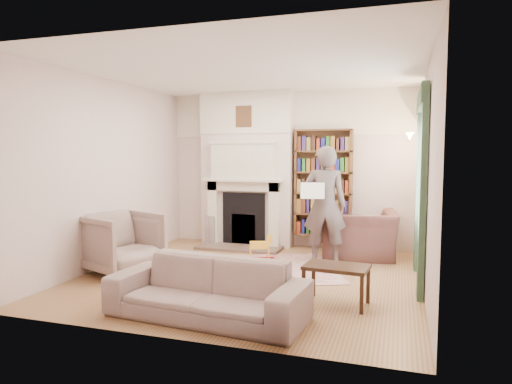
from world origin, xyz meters
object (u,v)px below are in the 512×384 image
(armchair_reading, at_px, (358,234))
(armchair_left, at_px, (122,243))
(bookcase, at_px, (323,183))
(sofa, at_px, (207,289))
(man_reading, at_px, (325,206))
(rocking_horse, at_px, (259,248))
(paraffin_heater, at_px, (211,230))
(coffee_table, at_px, (336,285))

(armchair_reading, bearing_deg, armchair_left, 24.46)
(bookcase, height_order, armchair_left, bookcase)
(sofa, distance_m, man_reading, 2.83)
(armchair_left, distance_m, man_reading, 3.03)
(armchair_reading, distance_m, rocking_horse, 1.63)
(armchair_left, xyz_separation_m, man_reading, (2.66, 1.37, 0.47))
(man_reading, relative_size, paraffin_heater, 3.29)
(armchair_reading, relative_size, paraffin_heater, 2.16)
(armchair_left, height_order, man_reading, man_reading)
(bookcase, distance_m, paraffin_heater, 2.24)
(coffee_table, xyz_separation_m, rocking_horse, (-1.44, 1.72, -0.02))
(sofa, xyz_separation_m, coffee_table, (1.22, 0.82, -0.08))
(armchair_reading, distance_m, man_reading, 0.91)
(coffee_table, distance_m, rocking_horse, 2.24)
(armchair_reading, xyz_separation_m, man_reading, (-0.45, -0.60, 0.52))
(man_reading, distance_m, coffee_table, 1.99)
(sofa, relative_size, coffee_table, 2.94)
(paraffin_heater, xyz_separation_m, rocking_horse, (1.23, -0.96, -0.07))
(coffee_table, bearing_deg, armchair_reading, 95.55)
(paraffin_heater, bearing_deg, coffee_table, -45.10)
(rocking_horse, bearing_deg, armchair_left, -162.07)
(man_reading, xyz_separation_m, rocking_horse, (-1.01, -0.10, -0.70))
(armchair_reading, distance_m, sofa, 3.48)
(armchair_reading, xyz_separation_m, sofa, (-1.23, -3.25, -0.09))
(armchair_reading, height_order, paraffin_heater, armchair_reading)
(coffee_table, bearing_deg, sofa, -139.90)
(armchair_left, bearing_deg, bookcase, -23.70)
(armchair_left, xyz_separation_m, coffee_table, (3.09, -0.45, -0.20))
(armchair_reading, distance_m, armchair_left, 3.68)
(armchair_reading, xyz_separation_m, armchair_left, (-3.11, -1.97, 0.04))
(armchair_reading, distance_m, coffee_table, 2.43)
(sofa, bearing_deg, man_reading, 78.69)
(bookcase, distance_m, sofa, 3.92)
(paraffin_heater, bearing_deg, rocking_horse, -37.91)
(sofa, relative_size, rocking_horse, 4.38)
(armchair_left, relative_size, sofa, 0.46)
(rocking_horse, bearing_deg, bookcase, 37.66)
(bookcase, height_order, paraffin_heater, bookcase)
(bookcase, xyz_separation_m, man_reading, (0.21, -1.13, -0.27))
(bookcase, height_order, rocking_horse, bookcase)
(man_reading, bearing_deg, rocking_horse, -3.61)
(paraffin_heater, distance_m, rocking_horse, 1.56)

